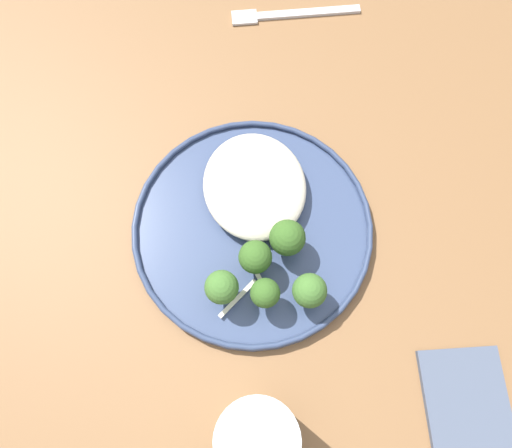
% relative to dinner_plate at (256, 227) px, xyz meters
% --- Properties ---
extents(ground, '(6.00, 6.00, 0.00)m').
position_rel_dinner_plate_xyz_m(ground, '(-0.04, 0.03, -0.75)').
color(ground, '#665B51').
extents(wooden_dining_table, '(1.40, 1.00, 0.74)m').
position_rel_dinner_plate_xyz_m(wooden_dining_table, '(-0.04, 0.03, -0.09)').
color(wooden_dining_table, brown).
rests_on(wooden_dining_table, ground).
extents(dinner_plate, '(0.29, 0.29, 0.02)m').
position_rel_dinner_plate_xyz_m(dinner_plate, '(0.00, 0.00, 0.00)').
color(dinner_plate, '#38476B').
rests_on(dinner_plate, wooden_dining_table).
extents(noodle_bed, '(0.14, 0.12, 0.03)m').
position_rel_dinner_plate_xyz_m(noodle_bed, '(0.05, -0.01, 0.02)').
color(noodle_bed, beige).
rests_on(noodle_bed, dinner_plate).
extents(seared_scallop_center_golden, '(0.03, 0.03, 0.01)m').
position_rel_dinner_plate_xyz_m(seared_scallop_center_golden, '(0.08, 0.00, 0.01)').
color(seared_scallop_center_golden, '#E5C689').
rests_on(seared_scallop_center_golden, dinner_plate).
extents(seared_scallop_front_small, '(0.03, 0.03, 0.01)m').
position_rel_dinner_plate_xyz_m(seared_scallop_front_small, '(0.04, 0.01, 0.01)').
color(seared_scallop_front_small, '#E5C689').
rests_on(seared_scallop_front_small, dinner_plate).
extents(seared_scallop_left_edge, '(0.03, 0.03, 0.02)m').
position_rel_dinner_plate_xyz_m(seared_scallop_left_edge, '(0.07, -0.02, 0.01)').
color(seared_scallop_left_edge, '#E5C689').
rests_on(seared_scallop_left_edge, dinner_plate).
extents(seared_scallop_rear_pale, '(0.02, 0.02, 0.01)m').
position_rel_dinner_plate_xyz_m(seared_scallop_rear_pale, '(0.09, -0.02, 0.01)').
color(seared_scallop_rear_pale, '#DBB77A').
rests_on(seared_scallop_rear_pale, dinner_plate).
extents(broccoli_floret_rear_charred, '(0.03, 0.03, 0.05)m').
position_rel_dinner_plate_xyz_m(broccoli_floret_rear_charred, '(-0.09, 0.00, 0.04)').
color(broccoli_floret_rear_charred, '#7A994C').
rests_on(broccoli_floret_rear_charred, dinner_plate).
extents(broccoli_floret_front_edge, '(0.04, 0.04, 0.06)m').
position_rel_dinner_plate_xyz_m(broccoli_floret_front_edge, '(-0.07, 0.05, 0.04)').
color(broccoli_floret_front_edge, '#89A356').
rests_on(broccoli_floret_front_edge, dinner_plate).
extents(broccoli_floret_small_sprig, '(0.04, 0.04, 0.06)m').
position_rel_dinner_plate_xyz_m(broccoli_floret_small_sprig, '(-0.05, 0.01, 0.04)').
color(broccoli_floret_small_sprig, '#7A994C').
rests_on(broccoli_floret_small_sprig, dinner_plate).
extents(broccoli_floret_right_tilted, '(0.04, 0.04, 0.05)m').
position_rel_dinner_plate_xyz_m(broccoli_floret_right_tilted, '(-0.09, -0.04, 0.03)').
color(broccoli_floret_right_tilted, '#89A356').
rests_on(broccoli_floret_right_tilted, dinner_plate).
extents(broccoli_floret_tall_stalk, '(0.04, 0.04, 0.06)m').
position_rel_dinner_plate_xyz_m(broccoli_floret_tall_stalk, '(-0.03, -0.03, 0.04)').
color(broccoli_floret_tall_stalk, '#89A356').
rests_on(broccoli_floret_tall_stalk, dinner_plate).
extents(onion_sliver_short_strip, '(0.05, 0.02, 0.00)m').
position_rel_dinner_plate_xyz_m(onion_sliver_short_strip, '(-0.05, 0.01, 0.01)').
color(onion_sliver_short_strip, silver).
rests_on(onion_sliver_short_strip, dinner_plate).
extents(onion_sliver_long_sliver, '(0.04, 0.05, 0.00)m').
position_rel_dinner_plate_xyz_m(onion_sliver_long_sliver, '(-0.08, 0.04, 0.01)').
color(onion_sliver_long_sliver, silver).
rests_on(onion_sliver_long_sliver, dinner_plate).
extents(water_glass, '(0.08, 0.08, 0.11)m').
position_rel_dinner_plate_xyz_m(water_glass, '(-0.23, 0.04, 0.04)').
color(water_glass, silver).
rests_on(water_glass, wooden_dining_table).
extents(dinner_fork, '(0.04, 0.19, 0.00)m').
position_rel_dinner_plate_xyz_m(dinner_fork, '(0.31, -0.12, -0.01)').
color(dinner_fork, silver).
rests_on(dinner_fork, wooden_dining_table).
extents(folded_napkin, '(0.16, 0.11, 0.01)m').
position_rel_dinner_plate_xyz_m(folded_napkin, '(-0.26, -0.19, -0.00)').
color(folded_napkin, '#4C566B').
rests_on(folded_napkin, wooden_dining_table).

